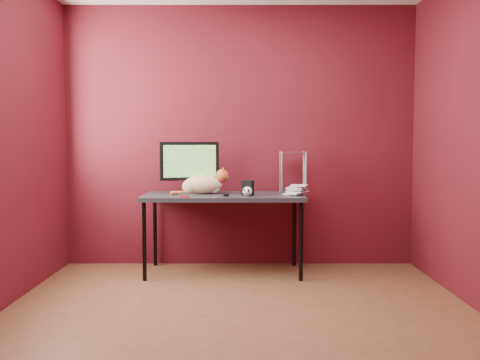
{
  "coord_description": "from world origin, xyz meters",
  "views": [
    {
      "loc": [
        0.01,
        -3.64,
        1.24
      ],
      "look_at": [
        0.0,
        1.15,
        0.9
      ],
      "focal_mm": 40.0,
      "sensor_mm": 36.0,
      "label": 1
    }
  ],
  "objects_px": {
    "skull_mug": "(247,191)",
    "book_stack": "(289,139)",
    "desk": "(224,200)",
    "monitor": "(190,165)",
    "speaker": "(248,188)",
    "cat": "(203,184)"
  },
  "relations": [
    {
      "from": "monitor",
      "to": "speaker",
      "type": "bearing_deg",
      "value": -34.14
    },
    {
      "from": "desk",
      "to": "skull_mug",
      "type": "xyz_separation_m",
      "value": [
        0.22,
        -0.18,
        0.09
      ]
    },
    {
      "from": "desk",
      "to": "cat",
      "type": "relative_size",
      "value": 2.75
    },
    {
      "from": "monitor",
      "to": "cat",
      "type": "bearing_deg",
      "value": -32.45
    },
    {
      "from": "speaker",
      "to": "book_stack",
      "type": "distance_m",
      "value": 0.6
    },
    {
      "from": "skull_mug",
      "to": "book_stack",
      "type": "distance_m",
      "value": 0.64
    },
    {
      "from": "book_stack",
      "to": "desk",
      "type": "bearing_deg",
      "value": -179.88
    },
    {
      "from": "desk",
      "to": "speaker",
      "type": "xyz_separation_m",
      "value": [
        0.23,
        -0.08,
        0.11
      ]
    },
    {
      "from": "monitor",
      "to": "speaker",
      "type": "height_order",
      "value": "monitor"
    },
    {
      "from": "desk",
      "to": "speaker",
      "type": "relative_size",
      "value": 10.89
    },
    {
      "from": "monitor",
      "to": "book_stack",
      "type": "bearing_deg",
      "value": -23.07
    },
    {
      "from": "skull_mug",
      "to": "book_stack",
      "type": "relative_size",
      "value": 0.09
    },
    {
      "from": "skull_mug",
      "to": "cat",
      "type": "bearing_deg",
      "value": 169.25
    },
    {
      "from": "monitor",
      "to": "book_stack",
      "type": "distance_m",
      "value": 0.98
    },
    {
      "from": "book_stack",
      "to": "speaker",
      "type": "bearing_deg",
      "value": -168.83
    },
    {
      "from": "cat",
      "to": "book_stack",
      "type": "height_order",
      "value": "book_stack"
    },
    {
      "from": "book_stack",
      "to": "cat",
      "type": "bearing_deg",
      "value": 176.64
    },
    {
      "from": "skull_mug",
      "to": "book_stack",
      "type": "xyz_separation_m",
      "value": [
        0.4,
        0.18,
        0.47
      ]
    },
    {
      "from": "desk",
      "to": "speaker",
      "type": "height_order",
      "value": "speaker"
    },
    {
      "from": "desk",
      "to": "monitor",
      "type": "distance_m",
      "value": 0.47
    },
    {
      "from": "desk",
      "to": "book_stack",
      "type": "xyz_separation_m",
      "value": [
        0.62,
        0.0,
        0.57
      ]
    },
    {
      "from": "book_stack",
      "to": "skull_mug",
      "type": "bearing_deg",
      "value": -155.42
    }
  ]
}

